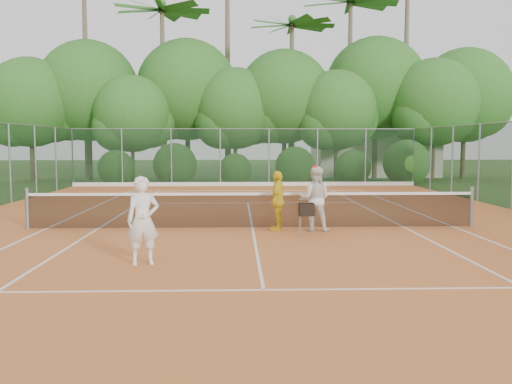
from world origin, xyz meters
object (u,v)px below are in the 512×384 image
at_px(player_yellow, 278,201).
at_px(ball_hopper, 307,210).
at_px(player_white, 143,221).
at_px(player_center_grp, 315,198).

distance_m(player_yellow, ball_hopper, 1.15).
distance_m(player_white, ball_hopper, 4.65).
distance_m(player_white, player_center_grp, 5.48).
relative_size(player_yellow, ball_hopper, 1.92).
bearing_deg(player_yellow, player_center_grp, 100.35).
height_order(player_yellow, ball_hopper, player_yellow).
bearing_deg(player_white, player_yellow, 41.70).
bearing_deg(player_yellow, player_white, -19.31).
height_order(player_white, ball_hopper, player_white).
bearing_deg(player_white, player_center_grp, 32.92).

